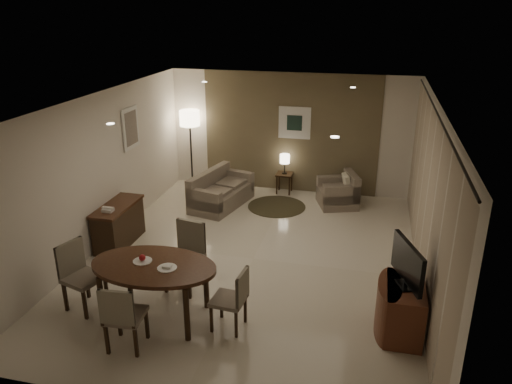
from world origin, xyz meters
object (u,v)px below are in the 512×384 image
(chair_near, at_px, (125,314))
(floor_lamp, at_px, (191,149))
(console_desk, at_px, (119,225))
(side_table, at_px, (284,183))
(dining_table, at_px, (156,291))
(chair_left, at_px, (84,278))
(sofa, at_px, (222,189))
(tv_cabinet, at_px, (404,309))
(chair_far, at_px, (184,258))
(armchair, at_px, (338,190))
(chair_right, at_px, (228,299))

(chair_near, relative_size, floor_lamp, 0.52)
(console_desk, xyz_separation_m, side_table, (2.42, 3.25, -0.14))
(dining_table, relative_size, chair_left, 1.76)
(sofa, bearing_deg, console_desk, 163.49)
(tv_cabinet, relative_size, sofa, 0.57)
(chair_near, relative_size, chair_far, 0.91)
(sofa, bearing_deg, chair_far, -158.99)
(chair_left, bearing_deg, chair_far, -38.24)
(side_table, bearing_deg, armchair, -21.40)
(sofa, distance_m, side_table, 1.59)
(dining_table, height_order, chair_left, chair_left)
(console_desk, height_order, sofa, console_desk)
(armchair, bearing_deg, side_table, -130.59)
(side_table, bearing_deg, floor_lamp, -179.26)
(chair_right, relative_size, armchair, 1.08)
(chair_left, bearing_deg, armchair, -16.61)
(floor_lamp, bearing_deg, tv_cabinet, -45.19)
(chair_right, height_order, armchair, chair_right)
(chair_far, distance_m, side_table, 4.48)
(chair_left, bearing_deg, sofa, 7.05)
(chair_far, bearing_deg, dining_table, -87.99)
(side_table, bearing_deg, chair_far, -99.30)
(dining_table, height_order, chair_near, chair_near)
(tv_cabinet, distance_m, chair_left, 4.40)
(tv_cabinet, relative_size, dining_table, 0.52)
(chair_left, distance_m, sofa, 4.22)
(sofa, relative_size, floor_lamp, 0.87)
(chair_near, height_order, chair_right, chair_near)
(tv_cabinet, bearing_deg, dining_table, -172.38)
(chair_left, distance_m, chair_right, 2.10)
(tv_cabinet, height_order, floor_lamp, floor_lamp)
(tv_cabinet, distance_m, chair_far, 3.21)
(chair_right, bearing_deg, console_desk, -121.26)
(sofa, height_order, armchair, sofa)
(dining_table, height_order, chair_far, chair_far)
(chair_far, relative_size, floor_lamp, 0.57)
(dining_table, distance_m, chair_near, 0.68)
(armchair, bearing_deg, chair_right, -31.75)
(console_desk, bearing_deg, dining_table, -50.74)
(chair_left, bearing_deg, console_desk, 31.83)
(dining_table, xyz_separation_m, chair_near, (-0.10, -0.67, 0.06))
(console_desk, bearing_deg, chair_far, -34.26)
(console_desk, relative_size, chair_near, 1.28)
(chair_far, xyz_separation_m, chair_right, (0.92, -0.78, -0.08))
(armchair, distance_m, floor_lamp, 3.55)
(chair_far, distance_m, armchair, 4.39)
(armchair, height_order, floor_lamp, floor_lamp)
(chair_left, distance_m, armchair, 5.69)
(chair_left, xyz_separation_m, floor_lamp, (-0.32, 5.20, 0.41))
(chair_near, bearing_deg, console_desk, -65.09)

